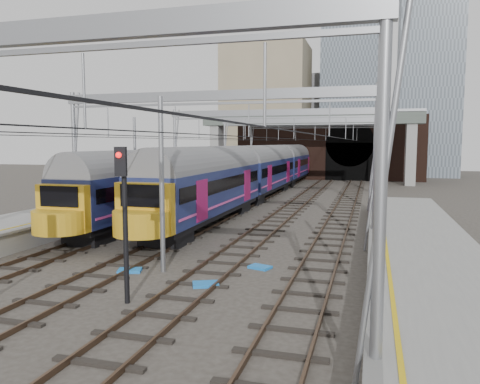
% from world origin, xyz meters
% --- Properties ---
extents(ground, '(160.00, 160.00, 0.00)m').
position_xyz_m(ground, '(0.00, 0.00, 0.00)').
color(ground, '#38332D').
rests_on(ground, ground).
extents(platform_right, '(4.32, 47.00, 1.12)m').
position_xyz_m(platform_right, '(10.18, -1.50, 0.55)').
color(platform_right, gray).
rests_on(platform_right, ground).
extents(tracks, '(14.40, 80.00, 0.22)m').
position_xyz_m(tracks, '(0.00, 15.00, 0.02)').
color(tracks, '#4C3828').
rests_on(tracks, ground).
extents(overhead_line, '(16.80, 80.00, 8.00)m').
position_xyz_m(overhead_line, '(0.00, 21.49, 6.57)').
color(overhead_line, gray).
rests_on(overhead_line, ground).
extents(retaining_wall, '(28.00, 2.75, 9.00)m').
position_xyz_m(retaining_wall, '(1.40, 51.93, 4.33)').
color(retaining_wall, '#311C15').
rests_on(retaining_wall, ground).
extents(overbridge, '(28.00, 3.00, 9.25)m').
position_xyz_m(overbridge, '(0.00, 46.00, 7.27)').
color(overbridge, gray).
rests_on(overbridge, ground).
extents(city_skyline, '(37.50, 27.50, 60.00)m').
position_xyz_m(city_skyline, '(2.73, 70.48, 17.09)').
color(city_skyline, tan).
rests_on(city_skyline, ground).
extents(train_main, '(2.92, 67.47, 4.98)m').
position_xyz_m(train_main, '(-2.00, 37.86, 2.56)').
color(train_main, black).
rests_on(train_main, ground).
extents(train_second, '(2.77, 64.00, 4.77)m').
position_xyz_m(train_second, '(-6.00, 35.60, 2.47)').
color(train_second, black).
rests_on(train_second, ground).
extents(signal_near_centre, '(0.39, 0.47, 5.07)m').
position_xyz_m(signal_near_centre, '(0.48, -1.81, 3.18)').
color(signal_near_centre, black).
rests_on(signal_near_centre, ground).
extents(equip_cover_a, '(1.08, 0.91, 0.11)m').
position_xyz_m(equip_cover_a, '(-1.30, 1.61, 0.05)').
color(equip_cover_a, blue).
rests_on(equip_cover_a, ground).
extents(equip_cover_b, '(1.13, 0.99, 0.11)m').
position_xyz_m(equip_cover_b, '(2.31, 0.69, 0.06)').
color(equip_cover_b, blue).
rests_on(equip_cover_b, ground).
extents(equip_cover_c, '(1.02, 0.86, 0.10)m').
position_xyz_m(equip_cover_c, '(3.66, 3.55, 0.05)').
color(equip_cover_c, blue).
rests_on(equip_cover_c, ground).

